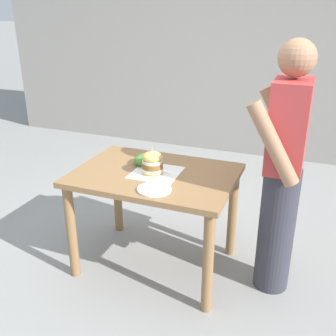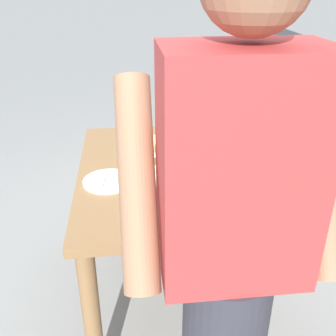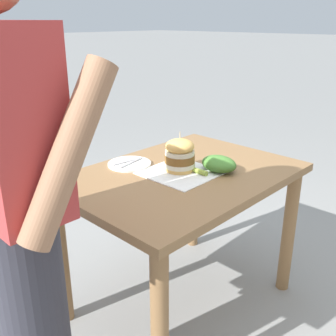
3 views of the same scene
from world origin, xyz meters
name	(u,v)px [view 2 (image 2 of 3)]	position (x,y,z in m)	size (l,w,h in m)	color
ground_plane	(166,292)	(0.00, 0.00, 0.00)	(80.00, 80.00, 0.00)	gray
patio_table	(166,192)	(0.00, 0.00, 0.64)	(0.81, 1.13, 0.77)	olive
serving_paper	(166,169)	(0.00, 0.01, 0.77)	(0.33, 0.33, 0.00)	white
sandwich	(160,152)	(0.02, -0.01, 0.85)	(0.15, 0.15, 0.19)	#E5B25B
pickle_spear	(182,161)	(-0.08, -0.03, 0.78)	(0.02, 0.02, 0.08)	#8EA83D
side_plate_with_forks	(108,181)	(0.26, 0.11, 0.77)	(0.22, 0.22, 0.02)	white
side_salad	(186,148)	(-0.12, -0.14, 0.80)	(0.18, 0.14, 0.08)	#477F33
diner_across_table	(229,270)	(-0.08, 0.85, 0.88)	(0.55, 0.35, 1.69)	#33333D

